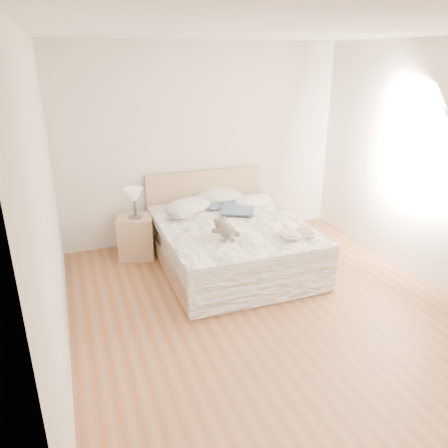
{
  "coord_description": "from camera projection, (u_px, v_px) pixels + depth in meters",
  "views": [
    {
      "loc": [
        -1.82,
        -3.53,
        2.52
      ],
      "look_at": [
        -0.13,
        1.05,
        0.62
      ],
      "focal_mm": 35.0,
      "sensor_mm": 36.0,
      "label": 1
    }
  ],
  "objects": [
    {
      "name": "photo_book",
      "position": [
        180.0,
        217.0,
        5.45
      ],
      "size": [
        0.35,
        0.33,
        0.02
      ],
      "primitive_type": "cube",
      "rotation": [
        0.0,
        0.0,
        0.63
      ],
      "color": "silver",
      "rests_on": "bed"
    },
    {
      "name": "pillow_middle",
      "position": [
        219.0,
        196.0,
        6.21
      ],
      "size": [
        0.8,
        0.69,
        0.2
      ],
      "primitive_type": "ellipsoid",
      "rotation": [
        0.0,
        0.0,
        -0.38
      ],
      "color": "white",
      "rests_on": "bed"
    },
    {
      "name": "wall_back",
      "position": [
        203.0,
        145.0,
        6.07
      ],
      "size": [
        4.0,
        0.02,
        2.7
      ],
      "primitive_type": "cube",
      "color": "silver",
      "rests_on": "ground"
    },
    {
      "name": "wall_left",
      "position": [
        48.0,
        213.0,
        3.46
      ],
      "size": [
        0.02,
        4.5,
        2.7
      ],
      "primitive_type": "cube",
      "color": "silver",
      "rests_on": "ground"
    },
    {
      "name": "table_lamp",
      "position": [
        134.0,
        197.0,
        5.52
      ],
      "size": [
        0.3,
        0.3,
        0.39
      ],
      "color": "#4F4844",
      "rests_on": "nightstand"
    },
    {
      "name": "floor",
      "position": [
        270.0,
        311.0,
        4.59
      ],
      "size": [
        4.0,
        4.5,
        0.0
      ],
      "primitive_type": "cube",
      "color": "brown",
      "rests_on": "ground"
    },
    {
      "name": "pillow_right",
      "position": [
        253.0,
        201.0,
        6.0
      ],
      "size": [
        0.64,
        0.52,
        0.17
      ],
      "primitive_type": "ellipsoid",
      "rotation": [
        0.0,
        0.0,
        0.25
      ],
      "color": "white",
      "rests_on": "bed"
    },
    {
      "name": "window",
      "position": [
        421.0,
        155.0,
        4.97
      ],
      "size": [
        0.02,
        1.3,
        1.1
      ],
      "primitive_type": "cube",
      "color": "white",
      "rests_on": "wall_right"
    },
    {
      "name": "wall_right",
      "position": [
        441.0,
        170.0,
        4.74
      ],
      "size": [
        0.02,
        4.5,
        2.7
      ],
      "primitive_type": "cube",
      "color": "silver",
      "rests_on": "ground"
    },
    {
      "name": "pillow_left",
      "position": [
        189.0,
        206.0,
        5.8
      ],
      "size": [
        0.81,
        0.73,
        0.2
      ],
      "primitive_type": "ellipsoid",
      "rotation": [
        0.0,
        0.0,
        0.5
      ],
      "color": "white",
      "rests_on": "bed"
    },
    {
      "name": "nightstand",
      "position": [
        136.0,
        237.0,
        5.75
      ],
      "size": [
        0.53,
        0.49,
        0.56
      ],
      "primitive_type": "cube",
      "rotation": [
        0.0,
        0.0,
        -0.23
      ],
      "color": "tan",
      "rests_on": "floor"
    },
    {
      "name": "ceiling",
      "position": [
        282.0,
        31.0,
        3.61
      ],
      "size": [
        4.0,
        4.5,
        0.0
      ],
      "primitive_type": "cube",
      "color": "white",
      "rests_on": "ground"
    },
    {
      "name": "blouse",
      "position": [
        238.0,
        207.0,
        5.79
      ],
      "size": [
        0.89,
        0.91,
        0.03
      ],
      "primitive_type": null,
      "rotation": [
        0.0,
        0.0,
        -0.44
      ],
      "color": "navy",
      "rests_on": "bed"
    },
    {
      "name": "bed",
      "position": [
        230.0,
        242.0,
        5.52
      ],
      "size": [
        1.72,
        2.14,
        1.0
      ],
      "color": "tan",
      "rests_on": "floor"
    },
    {
      "name": "teddy_bear",
      "position": [
        227.0,
        235.0,
        4.86
      ],
      "size": [
        0.3,
        0.37,
        0.17
      ],
      "primitive_type": null,
      "rotation": [
        0.0,
        0.0,
        0.26
      ],
      "color": "#6B6052",
      "rests_on": "bed"
    },
    {
      "name": "childrens_book",
      "position": [
        297.0,
        234.0,
        4.93
      ],
      "size": [
        0.47,
        0.37,
        0.03
      ],
      "primitive_type": "cube",
      "rotation": [
        0.0,
        0.0,
        -0.23
      ],
      "color": "beige",
      "rests_on": "bed"
    }
  ]
}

